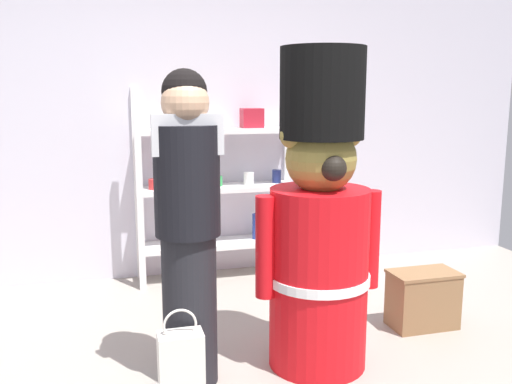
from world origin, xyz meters
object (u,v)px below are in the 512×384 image
at_px(merchandise_shelf, 217,180).
at_px(display_crate, 423,299).
at_px(shopping_bag, 181,369).
at_px(teddy_bear_guard, 320,227).
at_px(person_shopper, 188,222).

height_order(merchandise_shelf, display_crate, merchandise_shelf).
bearing_deg(shopping_bag, merchandise_shelf, 73.28).
bearing_deg(teddy_bear_guard, merchandise_shelf, 98.45).
xyz_separation_m(person_shopper, display_crate, (1.56, 0.28, -0.68)).
xyz_separation_m(shopping_bag, display_crate, (1.64, 0.52, -0.01)).
relative_size(person_shopper, shopping_bag, 3.25).
height_order(person_shopper, shopping_bag, person_shopper).
bearing_deg(merchandise_shelf, shopping_bag, -106.72).
relative_size(merchandise_shelf, person_shopper, 0.95).
xyz_separation_m(merchandise_shelf, teddy_bear_guard, (0.24, -1.62, -0.02)).
bearing_deg(display_crate, person_shopper, -169.67).
height_order(teddy_bear_guard, shopping_bag, teddy_bear_guard).
height_order(merchandise_shelf, person_shopper, person_shopper).
bearing_deg(teddy_bear_guard, person_shopper, -179.75).
distance_m(merchandise_shelf, shopping_bag, 2.03).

